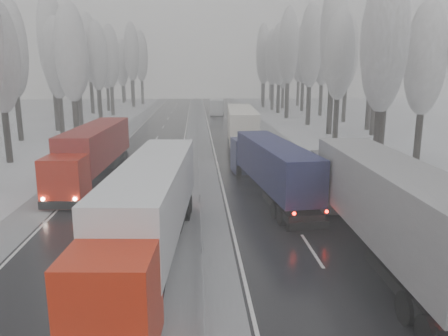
{
  "coord_description": "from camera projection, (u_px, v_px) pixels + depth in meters",
  "views": [
    {
      "loc": [
        -0.19,
        -7.21,
        8.41
      ],
      "look_at": [
        1.59,
        20.59,
        2.2
      ],
      "focal_mm": 35.0,
      "sensor_mm": 36.0,
      "label": 1
    }
  ],
  "objects": [
    {
      "name": "carriageway_right",
      "position": [
        259.0,
        168.0,
        38.41
      ],
      "size": [
        7.5,
        200.0,
        0.03
      ],
      "primitive_type": "cube",
      "color": "black",
      "rests_on": "ground"
    },
    {
      "name": "carriageway_left",
      "position": [
        138.0,
        170.0,
        37.76
      ],
      "size": [
        7.5,
        200.0,
        0.03
      ],
      "primitive_type": "cube",
      "color": "black",
      "rests_on": "ground"
    },
    {
      "name": "median_slush",
      "position": [
        199.0,
        169.0,
        38.08
      ],
      "size": [
        3.0,
        200.0,
        0.04
      ],
      "primitive_type": "cube",
      "color": "#96989D",
      "rests_on": "ground"
    },
    {
      "name": "shoulder_right",
      "position": [
        314.0,
        168.0,
        38.72
      ],
      "size": [
        2.4,
        200.0,
        0.04
      ],
      "primitive_type": "cube",
      "color": "#96989D",
      "rests_on": "ground"
    },
    {
      "name": "shoulder_left",
      "position": [
        80.0,
        171.0,
        37.45
      ],
      "size": [
        2.4,
        200.0,
        0.04
      ],
      "primitive_type": "cube",
      "color": "#96989D",
      "rests_on": "ground"
    },
    {
      "name": "median_guardrail",
      "position": [
        199.0,
        163.0,
        37.95
      ],
      "size": [
        0.12,
        200.0,
        0.76
      ],
      "color": "slate",
      "rests_on": "ground"
    },
    {
      "name": "tree_18",
      "position": [
        385.0,
        41.0,
        33.78
      ],
      "size": [
        3.6,
        3.6,
        16.58
      ],
      "color": "black",
      "rests_on": "ground"
    },
    {
      "name": "tree_19",
      "position": [
        426.0,
        59.0,
        38.3
      ],
      "size": [
        3.6,
        3.6,
        14.57
      ],
      "color": "black",
      "rests_on": "ground"
    },
    {
      "name": "tree_20",
      "position": [
        383.0,
        53.0,
        42.03
      ],
      "size": [
        3.6,
        3.6,
        15.71
      ],
      "color": "black",
      "rests_on": "ground"
    },
    {
      "name": "tree_21",
      "position": [
        389.0,
        36.0,
        45.66
      ],
      "size": [
        3.6,
        3.6,
        18.62
      ],
      "color": "black",
      "rests_on": "ground"
    },
    {
      "name": "tree_22",
      "position": [
        339.0,
        55.0,
        52.12
      ],
      "size": [
        3.6,
        3.6,
        15.86
      ],
      "color": "black",
      "rests_on": "ground"
    },
    {
      "name": "tree_23",
      "position": [
        376.0,
        68.0,
        56.73
      ],
      "size": [
        3.6,
        3.6,
        13.55
      ],
      "color": "black",
      "rests_on": "ground"
    },
    {
      "name": "tree_24",
      "position": [
        334.0,
        33.0,
        56.81
      ],
      "size": [
        3.6,
        3.6,
        20.49
      ],
      "color": "black",
      "rests_on": "ground"
    },
    {
      "name": "tree_25",
      "position": [
        373.0,
        41.0,
        61.28
      ],
      "size": [
        3.6,
        3.6,
        19.44
      ],
      "color": "black",
      "rests_on": "ground"
    },
    {
      "name": "tree_26",
      "position": [
        311.0,
        46.0,
        67.01
      ],
      "size": [
        3.6,
        3.6,
        18.78
      ],
      "color": "black",
      "rests_on": "ground"
    },
    {
      "name": "tree_27",
      "position": [
        347.0,
        53.0,
        71.51
      ],
      "size": [
        3.6,
        3.6,
        17.62
      ],
      "color": "black",
      "rests_on": "ground"
    },
    {
      "name": "tree_28",
      "position": [
        289.0,
        47.0,
        77.23
      ],
      "size": [
        3.6,
        3.6,
        19.62
      ],
      "color": "black",
      "rests_on": "ground"
    },
    {
      "name": "tree_29",
      "position": [
        323.0,
        53.0,
        81.79
      ],
      "size": [
        3.6,
        3.6,
        18.11
      ],
      "color": "black",
      "rests_on": "ground"
    },
    {
      "name": "tree_30",
      "position": [
        279.0,
        55.0,
        86.98
      ],
      "size": [
        3.6,
        3.6,
        17.86
      ],
      "color": "black",
      "rests_on": "ground"
    },
    {
      "name": "tree_31",
      "position": [
        304.0,
        54.0,
        91.14
      ],
      "size": [
        3.6,
        3.6,
        18.58
      ],
      "color": "black",
      "rests_on": "ground"
    },
    {
      "name": "tree_32",
      "position": [
        273.0,
        58.0,
        94.37
      ],
      "size": [
        3.6,
        3.6,
        17.33
      ],
      "color": "black",
      "rests_on": "ground"
    },
    {
      "name": "tree_33",
      "position": [
        284.0,
        67.0,
        98.88
      ],
      "size": [
        3.6,
        3.6,
        14.33
      ],
      "color": "black",
      "rests_on": "ground"
    },
    {
      "name": "tree_34",
      "position": [
        264.0,
        58.0,
        101.2
      ],
      "size": [
        3.6,
        3.6,
        17.63
      ],
      "color": "black",
      "rests_on": "ground"
    },
    {
      "name": "tree_35",
      "position": [
        299.0,
        57.0,
        105.58
      ],
      "size": [
        3.6,
        3.6,
        18.25
      ],
      "color": "black",
      "rests_on": "ground"
    },
    {
      "name": "tree_36",
      "position": [
        263.0,
        52.0,
        110.51
      ],
      "size": [
        3.6,
        3.6,
        20.23
      ],
      "color": "black",
      "rests_on": "ground"
    },
    {
      "name": "tree_37",
      "position": [
        287.0,
        63.0,
        115.37
      ],
      "size": [
        3.6,
        3.6,
        16.37
      ],
      "color": "black",
      "rests_on": "ground"
    },
    {
      "name": "tree_38",
      "position": [
        263.0,
        59.0,
        121.22
      ],
      "size": [
        3.6,
        3.6,
        17.97
      ],
      "color": "black",
      "rests_on": "ground"
    },
    {
      "name": "tree_39",
      "position": [
        271.0,
        64.0,
        125.53
      ],
      "size": [
        3.6,
        3.6,
        16.19
      ],
      "color": "black",
      "rests_on": "ground"
    },
    {
      "name": "tree_62",
      "position": [
        71.0,
        53.0,
        48.34
      ],
      "size": [
        3.6,
        3.6,
        16.04
      ],
      "color": "black",
      "rests_on": "ground"
    },
    {
      "name": "tree_63",
      "position": [
        12.0,
        49.0,
        51.63
      ],
      "size": [
        3.6,
        3.6,
        16.88
      ],
      "color": "black",
      "rests_on": "ground"
    },
    {
      "name": "tree_64",
      "position": [
        57.0,
        59.0,
        56.91
      ],
      "size": [
        3.6,
        3.6,
        15.42
      ],
      "color": "black",
      "rests_on": "ground"
    },
    {
      "name": "tree_65",
      "position": [
        51.0,
        40.0,
        60.14
      ],
      "size": [
        3.6,
        3.6,
        19.48
      ],
      "color": "black",
      "rests_on": "ground"
    },
    {
      "name": "tree_66",
      "position": [
        77.0,
        61.0,
        66.33
      ],
      "size": [
        3.6,
        3.6,
        15.23
      ],
      "color": "black",
      "rests_on": "ground"
    },
    {
      "name": "tree_67",
      "position": [
        74.0,
        54.0,
        69.88
      ],
      "size": [
        3.6,
        3.6,
        17.09
      ],
      "color": "black",
      "rests_on": "ground"
    },
    {
      "name": "tree_68",
      "position": [
        97.0,
        57.0,
        72.82
      ],
      "size": [
        3.6,
        3.6,
        16.65
      ],
      "color": "black",
      "rests_on": "ground"
    },
    {
      "name": "tree_69",
      "position": [
        73.0,
        47.0,
        76.04
      ],
      "size": [
        3.6,
        3.6,
        19.35
      ],
      "color": "black",
      "rests_on": "ground"
    },
    {
      "name": "tree_70",
      "position": [
        110.0,
        57.0,
        82.59
      ],
      "size": [
        3.6,
        3.6,
        17.09
      ],
      "color": "black",
      "rests_on": "ground"
    },
    {
      "name": "tree_71",
      "position": [
        89.0,
        49.0,
        85.84
      ],
      "size": [
        3.6,
        3.6,
        19.61
      ],
      "color": "black",
      "rests_on": "ground"
    },
    {
      "name": "tree_72",
      "position": [
        106.0,
        64.0,
        91.81
      ],
      "size": [
        3.6,
        3.6,
        15.11
      ],
      "color": "black",
      "rests_on": "ground"
    },
    {
      "name": "tree_73",
      "position": [
        96.0,
        58.0,
        95.23
      ],
      "size": [
        3.6,
        3.6,
        17.22
      ],
      "color": "black",
      "rests_on": "ground"
    },
    {
      "name": "tree_74",
      "position": [
        131.0,
        52.0,
        101.93
      ],
      "size": [
        3.6,
        3.6,
        19.68
      ],
      "color": "black",
      "rests_on": "ground"
    },
    {
      "name": "tree_75",
      "position": [
        96.0,
        56.0,
        105.41
      ],
      "size": [
        3.6,
        3.6,
        18.6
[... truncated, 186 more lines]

